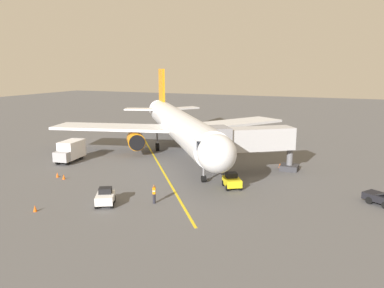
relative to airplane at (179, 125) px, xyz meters
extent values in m
plane|color=#565659|center=(-1.40, -0.87, -4.00)|extent=(220.00, 220.00, 0.00)
cube|color=yellow|center=(-0.17, 6.23, -4.00)|extent=(23.73, 32.48, 0.01)
cylinder|color=silver|center=(-0.17, 0.23, 0.10)|extent=(23.08, 29.73, 3.80)
ellipsoid|color=silver|center=(-10.88, 14.94, 0.10)|extent=(5.27, 5.36, 3.61)
cone|color=silver|center=(10.72, -14.73, 0.10)|extent=(4.53, 4.44, 3.42)
cube|color=black|center=(-10.05, 13.81, 0.65)|extent=(3.55, 3.19, 0.90)
cube|color=silver|center=(-4.87, -7.80, -0.50)|extent=(13.44, 17.22, 0.36)
cylinder|color=orange|center=(-4.27, -3.99, -2.00)|extent=(3.86, 4.10, 2.30)
cylinder|color=black|center=(-5.30, -2.58, -2.00)|extent=(1.82, 1.40, 2.10)
cube|color=silver|center=(8.92, 2.23, -0.50)|extent=(17.80, 9.18, 0.36)
cylinder|color=orange|center=(5.11, 2.83, -2.00)|extent=(3.86, 4.10, 2.30)
cylinder|color=black|center=(4.08, 4.25, -2.00)|extent=(1.82, 1.40, 2.10)
cube|color=orange|center=(8.96, -12.30, 3.90)|extent=(3.12, 4.09, 7.20)
cube|color=silver|center=(6.19, -13.95, 0.70)|extent=(5.70, 6.59, 0.24)
cube|color=silver|center=(11.37, -10.18, 0.70)|extent=(6.83, 4.26, 0.24)
cylinder|color=slate|center=(-8.11, 11.14, -2.27)|extent=(0.24, 0.24, 2.77)
cylinder|color=black|center=(-8.11, 11.14, -3.65)|extent=(0.78, 0.83, 0.70)
cylinder|color=slate|center=(-0.50, -3.73, -2.07)|extent=(0.24, 0.24, 2.77)
cylinder|color=black|center=(-0.50, -3.73, -3.45)|extent=(1.01, 1.15, 1.10)
cylinder|color=slate|center=(3.70, -0.67, -2.07)|extent=(0.24, 0.24, 2.77)
cylinder|color=black|center=(3.70, -0.67, -3.45)|extent=(1.01, 1.15, 1.10)
cube|color=#B7B7BC|center=(-11.89, 5.30, -0.10)|extent=(8.81, 7.40, 2.50)
cube|color=gray|center=(-8.26, 7.94, -0.10)|extent=(4.15, 4.23, 3.00)
cylinder|color=slate|center=(-15.53, 2.65, -2.05)|extent=(0.70, 0.70, 3.90)
cube|color=#333338|center=(-15.53, 2.65, -3.70)|extent=(2.00, 2.00, 0.60)
cylinder|color=#23232D|center=(-6.44, 18.84, -3.56)|extent=(0.26, 0.26, 0.88)
cube|color=orange|center=(-6.44, 18.84, -2.82)|extent=(0.37, 0.44, 0.60)
cube|color=silver|center=(-6.44, 18.84, -2.82)|extent=(0.38, 0.46, 0.10)
sphere|color=brown|center=(-6.44, 18.84, -2.40)|extent=(0.22, 0.22, 0.22)
cube|color=#9E9EA3|center=(10.58, 10.98, -2.98)|extent=(2.13, 1.96, 1.20)
cube|color=black|center=(10.47, 11.68, -2.78)|extent=(1.70, 0.41, 0.70)
cube|color=silver|center=(10.86, 9.05, -2.48)|extent=(2.51, 3.86, 2.20)
cylinder|color=black|center=(9.90, 11.13, -3.58)|extent=(0.37, 0.87, 0.84)
cylinder|color=black|center=(11.18, 11.33, -3.58)|extent=(0.37, 0.87, 0.84)
cylinder|color=black|center=(10.37, 7.97, -3.58)|extent=(0.37, 0.87, 0.84)
cylinder|color=black|center=(11.66, 8.16, -3.58)|extent=(0.37, 0.87, 0.84)
cube|color=black|center=(-24.60, 11.12, -3.38)|extent=(2.66, 2.47, 0.60)
cylinder|color=black|center=(-24.67, 10.39, -3.68)|extent=(0.67, 0.56, 0.64)
cylinder|color=black|center=(-23.95, 11.47, -3.68)|extent=(0.67, 0.56, 0.64)
cube|color=yellow|center=(-11.43, 11.89, -3.35)|extent=(2.49, 2.75, 0.70)
cube|color=black|center=(-11.27, 11.63, -2.75)|extent=(1.41, 1.35, 0.50)
cylinder|color=black|center=(-12.41, 12.22, -3.70)|extent=(0.53, 0.64, 0.60)
cylinder|color=black|center=(-11.30, 12.91, -3.70)|extent=(0.53, 0.64, 0.60)
cylinder|color=black|center=(-11.56, 10.87, -3.70)|extent=(0.53, 0.64, 0.60)
cylinder|color=black|center=(-10.46, 11.55, -3.70)|extent=(0.53, 0.64, 0.60)
cube|color=white|center=(-2.74, 20.94, -3.35)|extent=(2.41, 2.74, 0.70)
cube|color=black|center=(-2.60, 20.67, -2.75)|extent=(1.40, 1.32, 0.50)
cylinder|color=black|center=(-3.70, 21.33, -3.70)|extent=(0.51, 0.65, 0.60)
cylinder|color=black|center=(-2.55, 21.95, -3.70)|extent=(0.51, 0.65, 0.60)
cylinder|color=black|center=(-2.93, 19.92, -3.70)|extent=(0.51, 0.65, 0.60)
cylinder|color=black|center=(-1.79, 20.54, -3.70)|extent=(0.51, 0.65, 0.60)
cone|color=#F2590F|center=(1.75, 24.52, -3.73)|extent=(0.32, 0.32, 0.55)
cone|color=#F2590F|center=(7.28, 15.75, -3.73)|extent=(0.32, 0.32, 0.55)
cone|color=#F2590F|center=(6.09, 16.10, -3.73)|extent=(0.32, 0.32, 0.55)
cone|color=#F2590F|center=(-14.34, 2.09, -3.73)|extent=(0.32, 0.32, 0.55)
camera|label=1|loc=(-22.39, 47.55, 7.90)|focal=36.32mm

